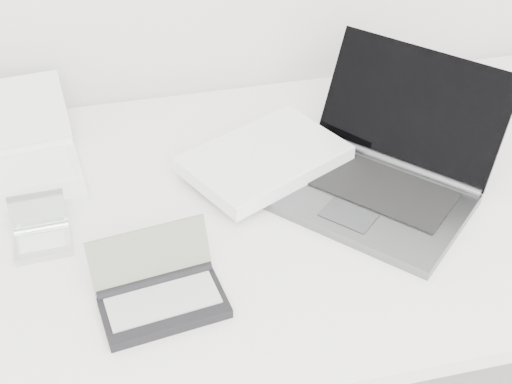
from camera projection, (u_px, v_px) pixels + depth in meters
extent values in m
cube|color=white|center=(267.00, 209.00, 1.28)|extent=(1.60, 0.80, 0.03)
cylinder|color=silver|center=(507.00, 190.00, 1.90)|extent=(0.04, 0.04, 0.70)
cube|color=#595C5F|center=(366.00, 199.00, 1.26)|extent=(0.40, 0.41, 0.02)
cube|color=black|center=(375.00, 185.00, 1.27)|extent=(0.28, 0.29, 0.00)
cube|color=black|center=(413.00, 107.00, 1.30)|extent=(0.30, 0.32, 0.20)
cylinder|color=#595C5F|center=(395.00, 163.00, 1.33)|extent=(0.24, 0.26, 0.02)
cube|color=#3B3E41|center=(348.00, 215.00, 1.21)|extent=(0.10, 0.11, 0.00)
cube|color=white|center=(265.00, 159.00, 1.31)|extent=(0.34, 0.29, 0.03)
cube|color=white|center=(265.00, 152.00, 1.30)|extent=(0.33, 0.29, 0.00)
cube|color=white|center=(9.00, 185.00, 1.29)|extent=(0.28, 0.20, 0.02)
cube|color=white|center=(7.00, 175.00, 1.30)|extent=(0.24, 0.13, 0.00)
cylinder|color=white|center=(5.00, 154.00, 1.35)|extent=(0.26, 0.05, 0.02)
cube|color=#B9B9BE|center=(43.00, 245.00, 1.17)|extent=(0.09, 0.07, 0.01)
cube|color=silver|center=(42.00, 241.00, 1.17)|extent=(0.07, 0.04, 0.00)
cube|color=gray|center=(38.00, 210.00, 1.18)|extent=(0.09, 0.03, 0.06)
cylinder|color=#B9B9BE|center=(42.00, 228.00, 1.19)|extent=(0.09, 0.02, 0.01)
cube|color=black|center=(164.00, 308.00, 1.06)|extent=(0.20, 0.12, 0.02)
cube|color=#9B9B9B|center=(163.00, 301.00, 1.06)|extent=(0.17, 0.09, 0.00)
cube|color=slate|center=(150.00, 255.00, 1.08)|extent=(0.19, 0.06, 0.08)
cylinder|color=black|center=(155.00, 282.00, 1.09)|extent=(0.18, 0.04, 0.02)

